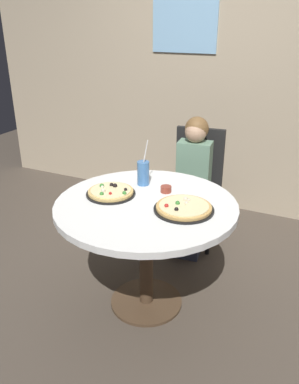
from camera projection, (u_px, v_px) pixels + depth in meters
ground_plane at (146, 302)px, 2.65m from camera, size 8.00×8.00×0.00m
wall_with_window at (230, 56)px, 3.51m from camera, size 5.20×0.14×2.90m
dining_table at (146, 219)px, 2.39m from camera, size 1.10×1.10×0.75m
chair_wooden at (196, 180)px, 3.26m from camera, size 0.44×0.44×0.95m
diner_child at (191, 193)px, 3.12m from camera, size 0.29×0.42×1.08m
pizza_veggie at (111, 192)px, 2.45m from camera, size 0.31×0.31×0.05m
pizza_cheese at (184, 208)px, 2.25m from camera, size 0.35×0.35×0.05m
soda_cup at (143, 173)px, 2.57m from camera, size 0.08×0.08×0.31m
sauce_bowl at (166, 189)px, 2.48m from camera, size 0.07×0.07×0.04m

